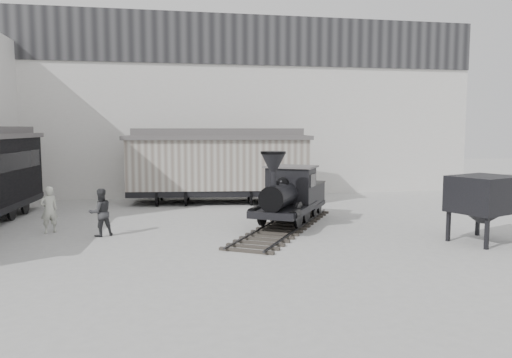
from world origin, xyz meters
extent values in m
plane|color=#9E9E9B|center=(0.00, 0.00, 0.00)|extent=(90.00, 90.00, 0.00)
cube|color=silver|center=(0.00, 15.00, 5.50)|extent=(34.00, 2.40, 11.00)
cube|color=#232326|center=(0.00, 13.75, 9.50)|extent=(34.00, 0.12, 3.00)
cube|color=black|center=(1.89, 3.38, 0.08)|extent=(6.37, 8.79, 0.16)
cube|color=#2D2D30|center=(1.28, 3.75, 0.13)|extent=(4.75, 7.81, 0.06)
cube|color=#2D2D30|center=(2.49, 3.02, 0.13)|extent=(4.75, 7.81, 0.06)
cylinder|color=black|center=(0.97, 3.36, 0.70)|extent=(0.66, 0.99, 1.08)
cylinder|color=black|center=(2.29, 2.57, 0.70)|extent=(0.66, 0.99, 1.08)
cylinder|color=black|center=(1.64, 4.46, 0.70)|extent=(0.66, 0.99, 1.08)
cylinder|color=black|center=(2.95, 3.66, 0.70)|extent=(0.66, 0.99, 1.08)
cube|color=black|center=(1.96, 3.51, 0.82)|extent=(3.52, 4.06, 0.28)
cylinder|color=black|center=(1.61, 2.92, 1.45)|extent=(2.01, 2.45, 0.99)
cylinder|color=black|center=(1.15, 2.16, 2.22)|extent=(0.35, 0.35, 0.59)
cone|color=black|center=(1.15, 2.16, 2.86)|extent=(1.30, 1.30, 0.69)
sphere|color=black|center=(1.81, 3.26, 1.92)|extent=(0.51, 0.51, 0.51)
cube|color=black|center=(2.42, 4.27, 1.72)|extent=(2.33, 2.13, 1.53)
cube|color=#575354|center=(2.42, 4.27, 2.52)|extent=(2.60, 2.40, 0.08)
cube|color=black|center=(3.34, 5.79, 1.17)|extent=(2.54, 2.60, 0.89)
cylinder|color=black|center=(-2.46, 11.42, 0.44)|extent=(2.27, 1.12, 0.88)
cylinder|color=black|center=(2.54, 10.84, 0.44)|extent=(2.27, 1.12, 0.88)
cube|color=black|center=(0.04, 11.13, 0.66)|extent=(10.10, 3.85, 0.33)
cube|color=gray|center=(0.04, 11.13, 2.19)|extent=(10.11, 3.95, 2.74)
cube|color=#575354|center=(0.04, 11.13, 3.67)|extent=(10.47, 4.32, 0.22)
cube|color=#575354|center=(0.04, 11.13, 3.97)|extent=(9.50, 2.38, 0.39)
imported|color=beige|center=(-7.54, 4.32, 0.94)|extent=(0.81, 0.72, 1.87)
imported|color=#313235|center=(-5.44, 3.29, 0.93)|extent=(1.12, 1.02, 1.86)
cube|color=black|center=(7.91, -1.44, 0.56)|extent=(0.16, 0.16, 1.12)
cube|color=black|center=(7.32, -0.02, 0.56)|extent=(0.16, 0.16, 1.12)
cube|color=black|center=(9.02, 0.68, 0.56)|extent=(0.16, 0.16, 1.12)
cube|color=black|center=(8.47, -0.38, 1.79)|extent=(2.78, 2.55, 1.33)
cone|color=black|center=(8.47, -0.38, 0.97)|extent=(2.27, 2.27, 0.51)
camera|label=1|loc=(-3.09, -16.57, 4.19)|focal=35.00mm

